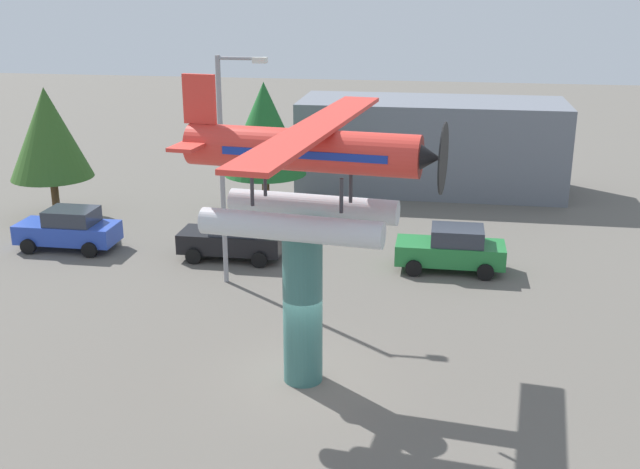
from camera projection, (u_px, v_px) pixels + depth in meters
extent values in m
plane|color=#605B54|center=(303.00, 379.00, 21.93)|extent=(140.00, 140.00, 0.00)
cylinder|color=#386B66|center=(303.00, 307.00, 21.23)|extent=(1.10, 1.10, 4.49)
cylinder|color=silver|center=(290.00, 228.00, 19.50)|extent=(4.85, 1.25, 0.70)
cylinder|color=#333338|center=(341.00, 196.00, 19.40)|extent=(0.11, 0.11, 0.90)
cylinder|color=#333338|center=(252.00, 189.00, 20.02)|extent=(0.11, 0.11, 0.90)
cylinder|color=silver|center=(313.00, 207.00, 21.33)|extent=(4.85, 1.25, 0.70)
cylinder|color=#333338|center=(351.00, 186.00, 20.31)|extent=(0.11, 0.11, 0.90)
cylinder|color=#333338|center=(265.00, 180.00, 20.93)|extent=(0.11, 0.11, 0.90)
cylinder|color=red|center=(301.00, 150.00, 19.85)|extent=(6.29, 1.81, 1.10)
cube|color=#193399|center=(309.00, 150.00, 19.80)|extent=(4.44, 1.63, 0.20)
cone|color=#262628|center=(427.00, 158.00, 19.01)|extent=(0.80, 0.96, 0.88)
cylinder|color=black|center=(443.00, 158.00, 18.90)|extent=(0.25, 1.79, 1.80)
cube|color=red|center=(316.00, 127.00, 19.56)|extent=(2.30, 10.46, 0.12)
cube|color=red|center=(201.00, 140.00, 20.54)|extent=(1.02, 2.86, 0.10)
cube|color=red|center=(199.00, 99.00, 20.20)|extent=(0.91, 0.22, 1.30)
cube|color=#2847B7|center=(68.00, 232.00, 32.43)|extent=(4.20, 1.70, 0.80)
cube|color=#2D333D|center=(72.00, 216.00, 32.17)|extent=(2.00, 1.56, 0.64)
cylinder|color=black|center=(49.00, 233.00, 33.61)|extent=(0.64, 0.22, 0.64)
cylinder|color=black|center=(28.00, 246.00, 31.92)|extent=(0.64, 0.22, 0.64)
cylinder|color=black|center=(108.00, 236.00, 33.20)|extent=(0.64, 0.22, 0.64)
cylinder|color=black|center=(89.00, 250.00, 31.51)|extent=(0.64, 0.22, 0.64)
cube|color=black|center=(232.00, 241.00, 31.32)|extent=(4.20, 1.70, 0.80)
cube|color=#2D333D|center=(237.00, 225.00, 31.05)|extent=(2.00, 1.56, 0.64)
cylinder|color=black|center=(207.00, 242.00, 32.49)|extent=(0.64, 0.22, 0.64)
cylinder|color=black|center=(194.00, 256.00, 30.80)|extent=(0.64, 0.22, 0.64)
cylinder|color=black|center=(269.00, 245.00, 32.08)|extent=(0.64, 0.22, 0.64)
cylinder|color=black|center=(259.00, 260.00, 30.39)|extent=(0.64, 0.22, 0.64)
cube|color=#237A38|center=(450.00, 253.00, 30.02)|extent=(4.20, 1.70, 0.80)
cube|color=#2D333D|center=(457.00, 235.00, 29.75)|extent=(2.00, 1.56, 0.64)
cylinder|color=black|center=(416.00, 253.00, 31.19)|extent=(0.64, 0.22, 0.64)
cylinder|color=black|center=(414.00, 268.00, 29.50)|extent=(0.64, 0.22, 0.64)
cylinder|color=black|center=(483.00, 256.00, 30.78)|extent=(0.64, 0.22, 0.64)
cylinder|color=black|center=(485.00, 272.00, 29.09)|extent=(0.64, 0.22, 0.64)
cylinder|color=gray|center=(222.00, 174.00, 27.76)|extent=(0.18, 0.18, 8.37)
cylinder|color=gray|center=(240.00, 58.00, 26.36)|extent=(1.60, 0.12, 0.12)
cube|color=silver|center=(260.00, 60.00, 26.27)|extent=(0.50, 0.28, 0.20)
cube|color=slate|center=(431.00, 145.00, 41.35)|extent=(13.97, 5.41, 4.82)
cylinder|color=brown|center=(55.00, 198.00, 36.61)|extent=(0.36, 0.36, 1.99)
cone|color=#335B23|center=(48.00, 133.00, 35.63)|extent=(3.80, 3.80, 4.23)
cylinder|color=brown|center=(266.00, 194.00, 37.25)|extent=(0.36, 0.36, 1.99)
cone|color=#1E6028|center=(264.00, 129.00, 36.26)|extent=(3.94, 3.94, 4.38)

